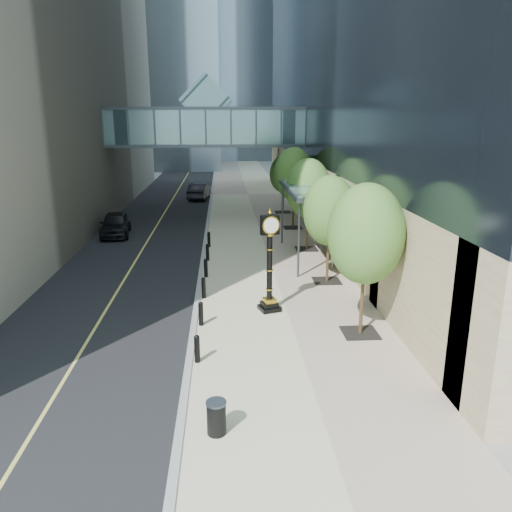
# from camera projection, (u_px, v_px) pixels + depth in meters

# --- Properties ---
(ground) EXTENTS (320.00, 320.00, 0.00)m
(ground) POSITION_uv_depth(u_px,v_px,m) (278.00, 375.00, 16.60)
(ground) COLOR gray
(ground) RESTS_ON ground
(road) EXTENTS (8.00, 180.00, 0.02)m
(road) POSITION_uv_depth(u_px,v_px,m) (175.00, 195.00, 54.60)
(road) COLOR black
(road) RESTS_ON ground
(sidewalk) EXTENTS (8.00, 180.00, 0.06)m
(sidewalk) POSITION_uv_depth(u_px,v_px,m) (248.00, 194.00, 55.10)
(sidewalk) COLOR #C0B994
(sidewalk) RESTS_ON ground
(curb) EXTENTS (0.25, 180.00, 0.07)m
(curb) POSITION_uv_depth(u_px,v_px,m) (212.00, 195.00, 54.85)
(curb) COLOR gray
(curb) RESTS_ON ground
(distant_tower_c) EXTENTS (22.00, 22.00, 65.00)m
(distant_tower_c) POSITION_uv_depth(u_px,v_px,m) (203.00, 15.00, 122.81)
(distant_tower_c) COLOR #A3BCCD
(distant_tower_c) RESTS_ON ground
(skywalk) EXTENTS (17.00, 4.20, 5.80)m
(skywalk) POSITION_uv_depth(u_px,v_px,m) (206.00, 124.00, 41.25)
(skywalk) COLOR slate
(skywalk) RESTS_ON ground
(entrance_canopy) EXTENTS (3.00, 8.00, 4.38)m
(entrance_canopy) POSITION_uv_depth(u_px,v_px,m) (312.00, 190.00, 29.15)
(entrance_canopy) COLOR #383F44
(entrance_canopy) RESTS_ON ground
(bollard_row) EXTENTS (0.20, 16.20, 0.90)m
(bollard_row) POSITION_uv_depth(u_px,v_px,m) (205.00, 278.00, 24.95)
(bollard_row) COLOR black
(bollard_row) RESTS_ON sidewalk
(street_trees) EXTENTS (2.97, 28.67, 6.10)m
(street_trees) POSITION_uv_depth(u_px,v_px,m) (310.00, 191.00, 30.47)
(street_trees) COLOR black
(street_trees) RESTS_ON sidewalk
(street_clock) EXTENTS (1.05, 1.05, 4.46)m
(street_clock) POSITION_uv_depth(u_px,v_px,m) (269.00, 268.00, 21.52)
(street_clock) COLOR black
(street_clock) RESTS_ON sidewalk
(trash_bin) EXTENTS (0.66, 0.66, 0.90)m
(trash_bin) POSITION_uv_depth(u_px,v_px,m) (216.00, 418.00, 13.34)
(trash_bin) COLOR black
(trash_bin) RESTS_ON sidewalk
(pedestrian) EXTENTS (0.73, 0.60, 1.70)m
(pedestrian) POSITION_uv_depth(u_px,v_px,m) (335.00, 254.00, 27.89)
(pedestrian) COLOR #AEA9A0
(pedestrian) RESTS_ON sidewalk
(car_near) EXTENTS (2.49, 5.06, 1.66)m
(car_near) POSITION_uv_depth(u_px,v_px,m) (115.00, 224.00, 35.99)
(car_near) COLOR black
(car_near) RESTS_ON road
(car_far) EXTENTS (2.38, 5.21, 1.66)m
(car_far) POSITION_uv_depth(u_px,v_px,m) (199.00, 191.00, 52.02)
(car_far) COLOR black
(car_far) RESTS_ON road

